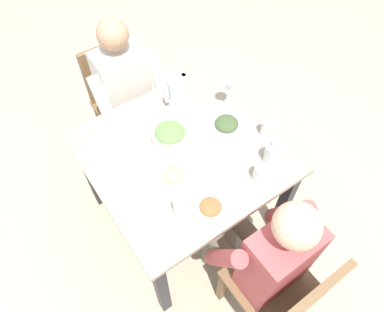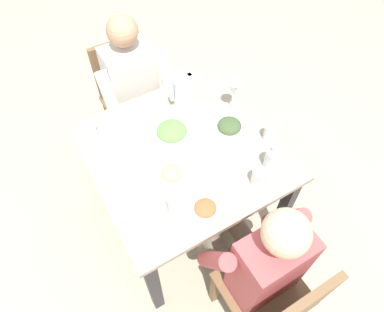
% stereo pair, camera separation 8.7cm
% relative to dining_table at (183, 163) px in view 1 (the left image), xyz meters
% --- Properties ---
extents(ground_plane, '(8.00, 8.00, 0.00)m').
position_rel_dining_table_xyz_m(ground_plane, '(0.00, 0.00, -0.64)').
color(ground_plane, tan).
extents(dining_table, '(1.00, 1.00, 0.75)m').
position_rel_dining_table_xyz_m(dining_table, '(0.00, 0.00, 0.00)').
color(dining_table, gray).
rests_on(dining_table, ground_plane).
extents(chair_near, '(0.40, 0.40, 0.86)m').
position_rel_dining_table_xyz_m(chair_near, '(-0.02, -0.85, -0.16)').
color(chair_near, brown).
rests_on(chair_near, ground_plane).
extents(chair_far, '(0.40, 0.40, 0.86)m').
position_rel_dining_table_xyz_m(chair_far, '(-0.03, 0.85, -0.16)').
color(chair_far, brown).
rests_on(chair_far, ground_plane).
extents(diner_near, '(0.48, 0.53, 1.15)m').
position_rel_dining_table_xyz_m(diner_near, '(-0.02, -0.64, -0.01)').
color(diner_near, silver).
rests_on(diner_near, ground_plane).
extents(diner_far, '(0.48, 0.53, 1.15)m').
position_rel_dining_table_xyz_m(diner_far, '(-0.03, 0.64, -0.01)').
color(diner_far, '#B24C4C').
rests_on(diner_far, ground_plane).
extents(water_pitcher, '(0.16, 0.12, 0.19)m').
position_rel_dining_table_xyz_m(water_pitcher, '(-0.18, -0.33, 0.21)').
color(water_pitcher, silver).
rests_on(water_pitcher, dining_table).
extents(salad_bowl, '(0.21, 0.21, 0.09)m').
position_rel_dining_table_xyz_m(salad_bowl, '(0.01, -0.10, 0.15)').
color(salad_bowl, white).
rests_on(salad_bowl, dining_table).
extents(plate_dolmas, '(0.22, 0.22, 0.06)m').
position_rel_dining_table_xyz_m(plate_dolmas, '(-0.30, -0.00, 0.13)').
color(plate_dolmas, white).
rests_on(plate_dolmas, dining_table).
extents(plate_yoghurt, '(0.18, 0.18, 0.05)m').
position_rel_dining_table_xyz_m(plate_yoghurt, '(-0.10, 0.26, 0.13)').
color(plate_yoghurt, white).
rests_on(plate_yoghurt, dining_table).
extents(plate_fries, '(0.18, 0.18, 0.05)m').
position_rel_dining_table_xyz_m(plate_fries, '(0.13, 0.12, 0.13)').
color(plate_fries, white).
rests_on(plate_fries, dining_table).
extents(plate_rice_curry, '(0.18, 0.18, 0.04)m').
position_rel_dining_table_xyz_m(plate_rice_curry, '(0.09, 0.37, 0.13)').
color(plate_rice_curry, white).
rests_on(plate_rice_curry, dining_table).
extents(water_glass_center, '(0.07, 0.07, 0.10)m').
position_rel_dining_table_xyz_m(water_glass_center, '(0.21, 0.30, 0.16)').
color(water_glass_center, silver).
rests_on(water_glass_center, dining_table).
extents(water_glass_near_right, '(0.07, 0.07, 0.10)m').
position_rel_dining_table_xyz_m(water_glass_near_right, '(-0.22, 0.37, 0.16)').
color(water_glass_near_right, silver).
rests_on(water_glass_near_right, dining_table).
extents(water_glass_far_left, '(0.07, 0.07, 0.11)m').
position_rel_dining_table_xyz_m(water_glass_far_left, '(0.39, -0.34, 0.16)').
color(water_glass_far_left, silver).
rests_on(water_glass_far_left, dining_table).
extents(water_glass_far_right, '(0.06, 0.06, 0.10)m').
position_rel_dining_table_xyz_m(water_glass_far_right, '(-0.45, 0.17, 0.16)').
color(water_glass_far_right, silver).
rests_on(water_glass_far_right, dining_table).
extents(wine_glass, '(0.08, 0.08, 0.20)m').
position_rel_dining_table_xyz_m(wine_glass, '(-0.41, -0.13, 0.25)').
color(wine_glass, silver).
rests_on(wine_glass, dining_table).
extents(oil_carafe, '(0.08, 0.08, 0.16)m').
position_rel_dining_table_xyz_m(oil_carafe, '(-0.35, 0.32, 0.17)').
color(oil_carafe, silver).
rests_on(oil_carafe, dining_table).
extents(fork_near, '(0.17, 0.08, 0.01)m').
position_rel_dining_table_xyz_m(fork_near, '(-0.28, 0.36, 0.12)').
color(fork_near, silver).
rests_on(fork_near, dining_table).
extents(knife_near, '(0.18, 0.08, 0.01)m').
position_rel_dining_table_xyz_m(knife_near, '(0.37, -0.37, 0.12)').
color(knife_near, silver).
rests_on(knife_near, dining_table).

